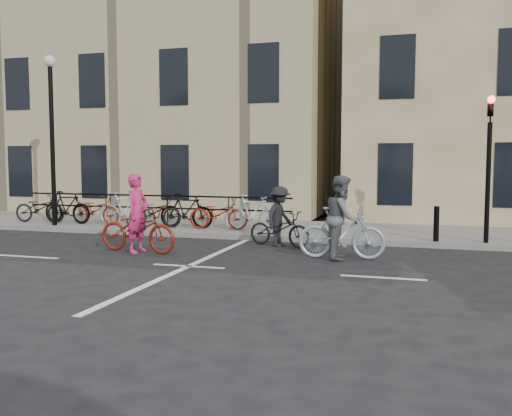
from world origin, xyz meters
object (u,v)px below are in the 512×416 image
(cyclist_pink, at_px, (138,225))
(cyclist_dark, at_px, (279,223))
(lamp_post, at_px, (52,119))
(traffic_light, at_px, (489,151))
(cyclist_grey, at_px, (342,225))

(cyclist_pink, bearing_deg, cyclist_dark, -49.94)
(lamp_post, bearing_deg, traffic_light, -0.27)
(cyclist_dark, bearing_deg, traffic_light, -61.92)
(cyclist_grey, relative_size, cyclist_dark, 1.08)
(traffic_light, relative_size, cyclist_dark, 2.12)
(lamp_post, distance_m, cyclist_dark, 8.25)
(traffic_light, relative_size, cyclist_grey, 1.96)
(cyclist_pink, relative_size, cyclist_grey, 1.11)
(cyclist_pink, height_order, cyclist_dark, cyclist_pink)
(traffic_light, height_order, cyclist_grey, traffic_light)
(cyclist_pink, bearing_deg, traffic_light, -61.44)
(cyclist_pink, relative_size, cyclist_dark, 1.20)
(cyclist_pink, distance_m, cyclist_dark, 3.58)
(cyclist_grey, distance_m, cyclist_dark, 2.29)
(cyclist_dark, bearing_deg, cyclist_grey, -112.27)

